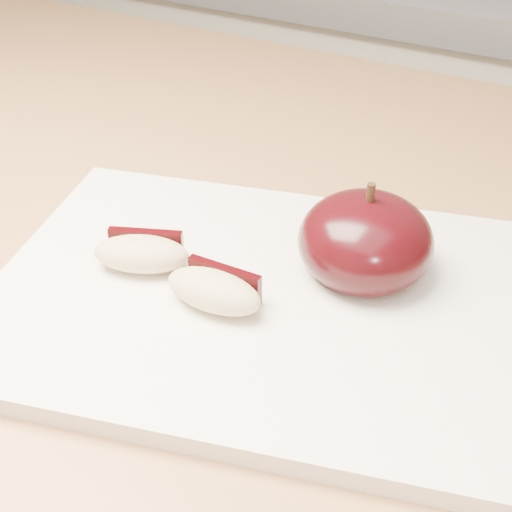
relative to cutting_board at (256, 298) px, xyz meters
The scene contains 4 objects.
cutting_board is the anchor object (origin of this frame).
apple_half 0.07m from the cutting_board, 46.91° to the left, with size 0.09×0.09×0.07m.
apple_wedge_a 0.08m from the cutting_board, 169.85° to the right, with size 0.07×0.05×0.02m.
apple_wedge_b 0.03m from the cutting_board, 122.86° to the right, with size 0.06×0.03×0.02m.
Camera 1 is at (0.08, 0.12, 1.18)m, focal length 50.00 mm.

